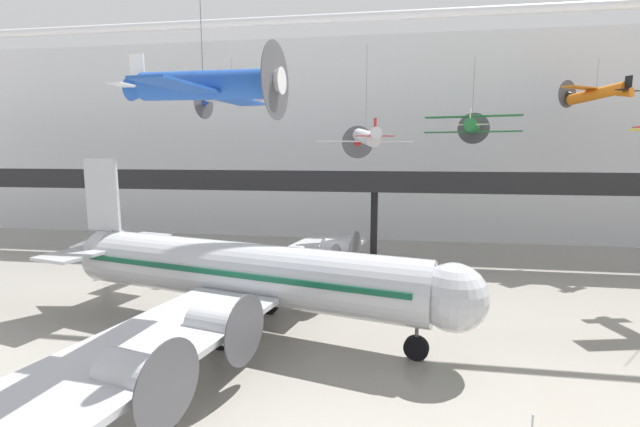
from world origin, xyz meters
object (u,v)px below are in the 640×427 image
Objects in this scene: suspended_plane_white_twin at (232,98)px; suspended_plane_blue_trainer at (203,86)px; suspended_plane_green_biplane at (472,126)px; suspended_plane_silver_racer at (366,138)px; suspended_plane_orange_highwing at (596,93)px; airliner_silver_main at (240,272)px.

suspended_plane_blue_trainer is at bearing 119.19° from suspended_plane_white_twin.
suspended_plane_blue_trainer is (-15.86, -24.91, 0.42)m from suspended_plane_green_biplane.
suspended_plane_white_twin reaches higher than suspended_plane_silver_racer.
suspended_plane_green_biplane is 0.96× the size of suspended_plane_silver_racer.
suspended_plane_white_twin is 34.37m from suspended_plane_orange_highwing.
suspended_plane_blue_trainer is at bearing 145.03° from suspended_plane_silver_racer.
suspended_plane_orange_highwing is (28.03, 21.04, 12.67)m from airliner_silver_main.
suspended_plane_orange_highwing reaches higher than suspended_plane_silver_racer.
suspended_plane_white_twin reaches higher than suspended_plane_green_biplane.
suspended_plane_silver_racer is at bearing 177.33° from suspended_plane_white_twin.
suspended_plane_green_biplane is at bearing 65.03° from suspended_plane_orange_highwing.
airliner_silver_main is 3.69× the size of suspended_plane_green_biplane.
suspended_plane_green_biplane is 1.27× the size of suspended_plane_orange_highwing.
airliner_silver_main is 4.69× the size of suspended_plane_orange_highwing.
airliner_silver_main is at bearing 91.72° from suspended_plane_orange_highwing.
suspended_plane_blue_trainer is at bearing 99.44° from suspended_plane_orange_highwing.
airliner_silver_main is at bearing 134.61° from suspended_plane_silver_racer.
suspended_plane_orange_highwing reaches higher than suspended_plane_blue_trainer.
suspended_plane_white_twin is 0.99× the size of suspended_plane_green_biplane.
suspended_plane_white_twin is 22.74m from suspended_plane_blue_trainer.
suspended_plane_green_biplane is at bearing -159.52° from suspended_plane_white_twin.
suspended_plane_white_twin reaches higher than airliner_silver_main.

